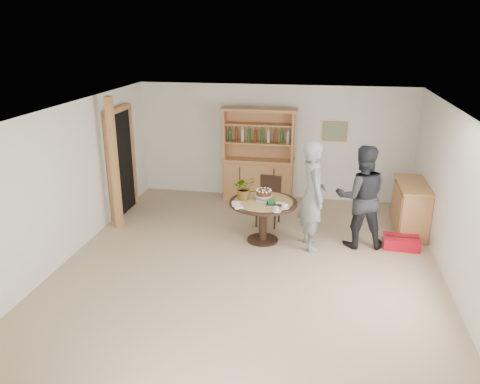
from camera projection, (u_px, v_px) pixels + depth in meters
name	position (u px, v px, depth m)	size (l,w,h in m)	color
ground	(248.00, 269.00, 7.45)	(7.00, 7.00, 0.00)	tan
room_shell	(249.00, 164.00, 6.88)	(6.04, 7.04, 2.52)	white
doorway	(121.00, 160.00, 9.43)	(0.13, 1.10, 2.18)	black
pine_post	(114.00, 165.00, 8.60)	(0.12, 0.12, 2.50)	#BC814F
hutch	(259.00, 169.00, 10.28)	(1.62, 0.54, 2.04)	#BB7E4F
sideboard	(411.00, 207.00, 8.69)	(0.54, 1.26, 0.94)	#BB7E4F
dining_table	(263.00, 209.00, 8.24)	(1.20, 1.20, 0.76)	black
dining_chair	(269.00, 197.00, 9.03)	(0.47, 0.47, 0.95)	black
birthday_cake	(264.00, 194.00, 8.20)	(0.30, 0.30, 0.20)	white
flower_vase	(244.00, 188.00, 8.23)	(0.38, 0.33, 0.42)	#3F7233
gift_tray	(275.00, 203.00, 8.03)	(0.30, 0.20, 0.08)	black
coffee_cup_a	(285.00, 206.00, 7.85)	(0.15, 0.15, 0.09)	silver
coffee_cup_b	(277.00, 209.00, 7.72)	(0.15, 0.15, 0.08)	silver
napkins	(237.00, 205.00, 7.96)	(0.24, 0.33, 0.03)	white
teen_boy	(313.00, 195.00, 7.89)	(0.70, 0.46, 1.92)	slate
adult_person	(361.00, 197.00, 7.98)	(0.88, 0.68, 1.81)	black
red_suitcase	(401.00, 242.00, 8.14)	(0.62, 0.43, 0.21)	red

